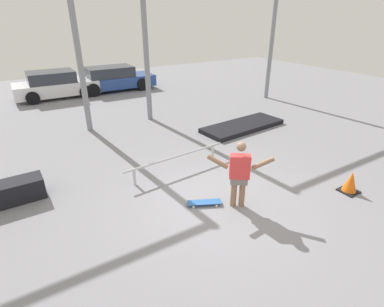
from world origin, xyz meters
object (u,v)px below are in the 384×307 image
skateboarder (239,173)px  parked_car_blue (113,79)px  skateboard (204,202)px  grind_rail (177,158)px  parked_car_white (55,85)px  traffic_cone (351,182)px  manual_pad (243,126)px

skateboarder → parked_car_blue: 12.25m
skateboard → grind_rail: 1.78m
parked_car_white → traffic_cone: parked_car_white is taller
grind_rail → traffic_cone: (3.00, -3.11, -0.11)m
grind_rail → parked_car_white: parked_car_white is taller
parked_car_white → parked_car_blue: bearing=-0.6°
manual_pad → parked_car_blue: bearing=104.2°
skateboarder → traffic_cone: (2.67, -0.96, -0.59)m
parked_car_blue → skateboarder: bearing=-94.7°
parked_car_white → traffic_cone: bearing=-71.0°
skateboarder → skateboard: (-0.60, 0.41, -0.78)m
manual_pad → grind_rail: bearing=-156.4°
manual_pad → traffic_cone: size_ratio=6.22×
manual_pad → parked_car_white: size_ratio=0.83×
manual_pad → traffic_cone: (-0.71, -4.73, 0.17)m
skateboarder → parked_car_white: skateboarder is taller
traffic_cone → parked_car_blue: bearing=96.1°
skateboard → traffic_cone: traffic_cone is taller
manual_pad → parked_car_white: parked_car_white is taller
skateboard → traffic_cone: 3.55m
parked_car_blue → traffic_cone: (1.41, -13.15, -0.37)m
skateboard → parked_car_white: size_ratio=0.20×
skateboarder → skateboard: skateboarder is taller
parked_car_blue → parked_car_white: bearing=179.9°
skateboarder → traffic_cone: bearing=16.6°
parked_car_white → traffic_cone: 13.92m
parked_car_white → parked_car_blue: parked_car_white is taller
parked_car_blue → traffic_cone: 13.23m
manual_pad → skateboarder: bearing=-131.9°
traffic_cone → manual_pad: bearing=81.4°
skateboard → manual_pad: bearing=66.2°
manual_pad → grind_rail: (-3.72, -1.62, 0.29)m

